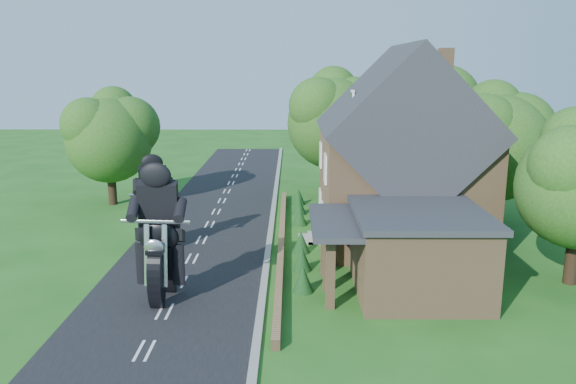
{
  "coord_description": "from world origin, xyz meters",
  "views": [
    {
      "loc": [
        4.81,
        -22.75,
        9.11
      ],
      "look_at": [
        4.64,
        5.37,
        2.8
      ],
      "focal_mm": 35.0,
      "sensor_mm": 36.0,
      "label": 1
    }
  ],
  "objects_px": {
    "garden_wall": "(281,242)",
    "house": "(401,160)",
    "motorcycle_lead": "(163,281)",
    "motorcycle_follow": "(156,235)",
    "annex": "(414,250)"
  },
  "relations": [
    {
      "from": "annex",
      "to": "motorcycle_follow",
      "type": "distance_m",
      "value": 13.13
    },
    {
      "from": "garden_wall",
      "to": "motorcycle_lead",
      "type": "relative_size",
      "value": 12.23
    },
    {
      "from": "garden_wall",
      "to": "house",
      "type": "relative_size",
      "value": 2.15
    },
    {
      "from": "house",
      "to": "motorcycle_follow",
      "type": "distance_m",
      "value": 13.16
    },
    {
      "from": "annex",
      "to": "motorcycle_lead",
      "type": "distance_m",
      "value": 10.26
    },
    {
      "from": "annex",
      "to": "motorcycle_lead",
      "type": "bearing_deg",
      "value": -173.72
    },
    {
      "from": "garden_wall",
      "to": "motorcycle_follow",
      "type": "xyz_separation_m",
      "value": [
        -6.38,
        -0.45,
        0.53
      ]
    },
    {
      "from": "garden_wall",
      "to": "house",
      "type": "xyz_separation_m",
      "value": [
        6.19,
        1.0,
        4.14
      ]
    },
    {
      "from": "garden_wall",
      "to": "house",
      "type": "bearing_deg",
      "value": 9.17
    },
    {
      "from": "motorcycle_lead",
      "to": "house",
      "type": "bearing_deg",
      "value": -139.75
    },
    {
      "from": "motorcycle_follow",
      "to": "motorcycle_lead",
      "type": "bearing_deg",
      "value": 93.2
    },
    {
      "from": "garden_wall",
      "to": "house",
      "type": "height_order",
      "value": "house"
    },
    {
      "from": "motorcycle_follow",
      "to": "annex",
      "type": "bearing_deg",
      "value": 143.59
    },
    {
      "from": "annex",
      "to": "garden_wall",
      "type": "bearing_deg",
      "value": 133.84
    },
    {
      "from": "motorcycle_lead",
      "to": "motorcycle_follow",
      "type": "height_order",
      "value": "motorcycle_lead"
    }
  ]
}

